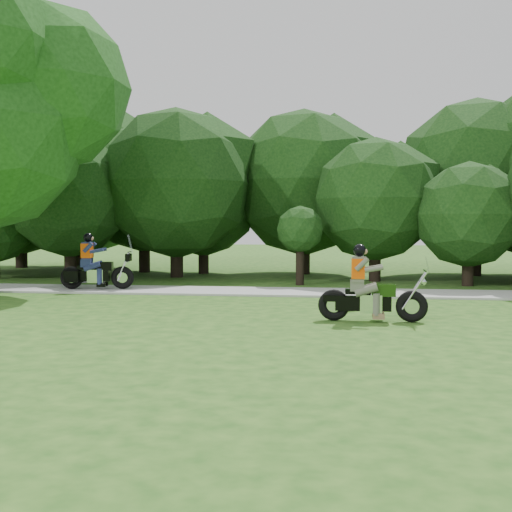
{
  "coord_description": "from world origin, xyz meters",
  "views": [
    {
      "loc": [
        0.09,
        -11.2,
        2.12
      ],
      "look_at": [
        -1.89,
        3.87,
        1.33
      ],
      "focal_mm": 45.0,
      "sensor_mm": 36.0,
      "label": 1
    }
  ],
  "objects": [
    {
      "name": "walkway",
      "position": [
        0.0,
        8.0,
        0.03
      ],
      "size": [
        60.0,
        2.2,
        0.06
      ],
      "primitive_type": "cube",
      "color": "#A6A6A1",
      "rests_on": "ground"
    },
    {
      "name": "touring_motorcycle",
      "position": [
        -7.52,
        7.75,
        0.69
      ],
      "size": [
        2.28,
        0.89,
        1.74
      ],
      "rotation": [
        0.0,
        0.0,
        0.15
      ],
      "color": "black",
      "rests_on": "walkway"
    },
    {
      "name": "tree_line",
      "position": [
        0.31,
        14.83,
        3.64
      ],
      "size": [
        39.69,
        13.1,
        7.85
      ],
      "color": "black",
      "rests_on": "ground"
    },
    {
      "name": "ground",
      "position": [
        0.0,
        0.0,
        0.0
      ],
      "size": [
        100.0,
        100.0,
        0.0
      ],
      "primitive_type": "plane",
      "color": "#1F4E16",
      "rests_on": "ground"
    },
    {
      "name": "chopper_motorcycle",
      "position": [
        0.67,
        2.66,
        0.61
      ],
      "size": [
        2.33,
        0.62,
        1.67
      ],
      "rotation": [
        0.0,
        0.0,
        -0.02
      ],
      "color": "black",
      "rests_on": "ground"
    }
  ]
}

